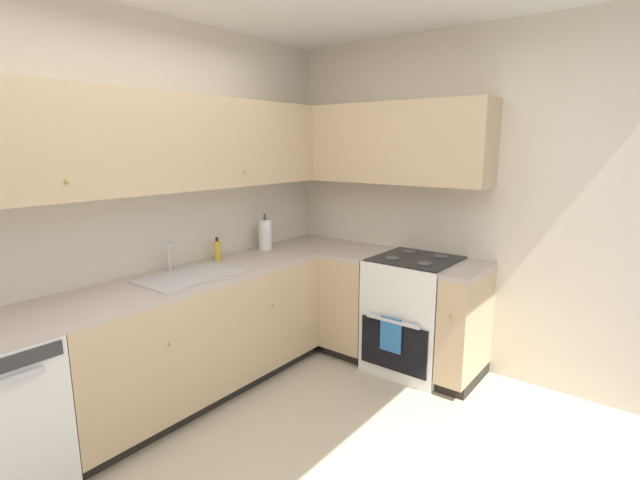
% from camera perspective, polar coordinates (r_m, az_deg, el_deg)
% --- Properties ---
extents(wall_back, '(4.08, 0.05, 2.61)m').
position_cam_1_polar(wall_back, '(3.30, -24.40, 2.60)').
color(wall_back, beige).
rests_on(wall_back, ground_plane).
extents(wall_right, '(0.05, 3.12, 2.61)m').
position_cam_1_polar(wall_right, '(3.81, 16.64, 4.22)').
color(wall_right, beige).
rests_on(wall_right, ground_plane).
extents(lower_cabinets_back, '(1.98, 0.62, 0.85)m').
position_cam_1_polar(lower_cabinets_back, '(3.47, -14.63, -11.31)').
color(lower_cabinets_back, tan).
rests_on(lower_cabinets_back, ground_plane).
extents(countertop_back, '(3.18, 0.60, 0.03)m').
position_cam_1_polar(countertop_back, '(3.32, -15.02, -4.31)').
color(countertop_back, '#B7A89E').
rests_on(countertop_back, lower_cabinets_back).
extents(lower_cabinets_right, '(0.62, 1.24, 0.85)m').
position_cam_1_polar(lower_cabinets_right, '(3.89, 8.75, -8.55)').
color(lower_cabinets_right, tan).
rests_on(lower_cabinets_right, ground_plane).
extents(countertop_right, '(0.60, 1.24, 0.03)m').
position_cam_1_polar(countertop_right, '(3.76, 8.93, -2.23)').
color(countertop_right, '#B7A89E').
rests_on(countertop_right, lower_cabinets_right).
extents(oven_range, '(0.68, 0.62, 1.04)m').
position_cam_1_polar(oven_range, '(3.81, 11.41, -8.72)').
color(oven_range, white).
rests_on(oven_range, ground_plane).
extents(upper_cabinets_back, '(2.86, 0.34, 0.63)m').
position_cam_1_polar(upper_cabinets_back, '(3.23, -19.69, 11.09)').
color(upper_cabinets_back, tan).
extents(upper_cabinets_right, '(0.32, 1.79, 0.63)m').
position_cam_1_polar(upper_cabinets_right, '(3.88, 7.39, 11.61)').
color(upper_cabinets_right, tan).
extents(sink, '(0.67, 0.40, 0.10)m').
position_cam_1_polar(sink, '(3.27, -15.50, -4.99)').
color(sink, '#B7B7BC').
rests_on(sink, countertop_back).
extents(faucet, '(0.07, 0.16, 0.22)m').
position_cam_1_polar(faucet, '(3.40, -17.71, -1.49)').
color(faucet, silver).
rests_on(faucet, countertop_back).
extents(soap_bottle, '(0.05, 0.05, 0.18)m').
position_cam_1_polar(soap_bottle, '(3.65, -12.41, -1.23)').
color(soap_bottle, gold).
rests_on(soap_bottle, countertop_back).
extents(paper_towel_roll, '(0.11, 0.11, 0.31)m').
position_cam_1_polar(paper_towel_roll, '(3.96, -6.70, 0.67)').
color(paper_towel_roll, white).
rests_on(paper_towel_roll, countertop_back).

